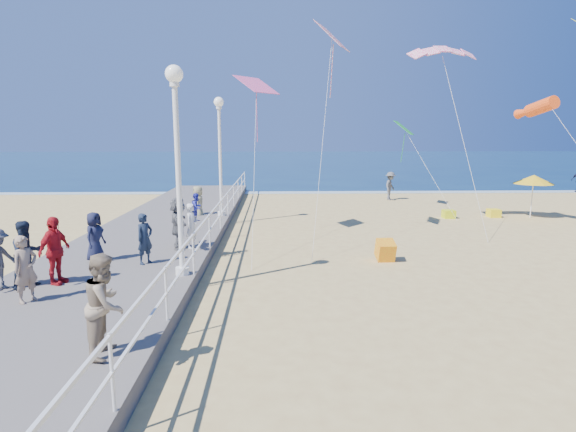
{
  "coord_description": "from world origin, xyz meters",
  "views": [
    {
      "loc": [
        -2.92,
        -11.48,
        3.99
      ],
      "look_at": [
        -2.5,
        2.0,
        1.6
      ],
      "focal_mm": 28.0,
      "sensor_mm": 36.0,
      "label": 1
    }
  ],
  "objects_px": {
    "woman_holding_toddler": "(192,226)",
    "beach_chair_left": "(449,214)",
    "spectator_1": "(105,304)",
    "beach_umbrella": "(534,179)",
    "spectator_3": "(55,251)",
    "spectator_5": "(178,223)",
    "beach_chair_right": "(494,213)",
    "spectator_6": "(26,269)",
    "lamp_post_mid": "(177,150)",
    "toddler_held": "(197,207)",
    "lamp_post_far": "(220,144)",
    "spectator_0": "(145,239)",
    "spectator_4": "(95,237)",
    "box_kite": "(385,252)",
    "beach_walker_c": "(198,205)",
    "spectator_7": "(27,254)",
    "beach_walker_a": "(390,186)"
  },
  "relations": [
    {
      "from": "woman_holding_toddler",
      "to": "beach_chair_left",
      "type": "bearing_deg",
      "value": -35.66
    },
    {
      "from": "spectator_1",
      "to": "beach_umbrella",
      "type": "height_order",
      "value": "beach_umbrella"
    },
    {
      "from": "spectator_3",
      "to": "spectator_5",
      "type": "xyz_separation_m",
      "value": [
        2.27,
        3.5,
        -0.01
      ]
    },
    {
      "from": "woman_holding_toddler",
      "to": "beach_chair_left",
      "type": "height_order",
      "value": "woman_holding_toddler"
    },
    {
      "from": "beach_chair_left",
      "to": "beach_chair_right",
      "type": "xyz_separation_m",
      "value": [
        2.38,
        0.22,
        0.0
      ]
    },
    {
      "from": "spectator_6",
      "to": "lamp_post_mid",
      "type": "bearing_deg",
      "value": -29.67
    },
    {
      "from": "toddler_held",
      "to": "spectator_6",
      "type": "distance_m",
      "value": 5.75
    },
    {
      "from": "lamp_post_mid",
      "to": "spectator_6",
      "type": "height_order",
      "value": "lamp_post_mid"
    },
    {
      "from": "lamp_post_far",
      "to": "spectator_0",
      "type": "xyz_separation_m",
      "value": [
        -1.26,
        -7.92,
        -2.53
      ]
    },
    {
      "from": "spectator_4",
      "to": "beach_chair_right",
      "type": "distance_m",
      "value": 18.62
    },
    {
      "from": "woman_holding_toddler",
      "to": "spectator_4",
      "type": "distance_m",
      "value": 2.95
    },
    {
      "from": "spectator_3",
      "to": "box_kite",
      "type": "distance_m",
      "value": 9.56
    },
    {
      "from": "spectator_3",
      "to": "beach_walker_c",
      "type": "xyz_separation_m",
      "value": [
        1.83,
        9.96,
        -0.38
      ]
    },
    {
      "from": "beach_umbrella",
      "to": "spectator_0",
      "type": "bearing_deg",
      "value": -151.04
    },
    {
      "from": "beach_umbrella",
      "to": "spectator_6",
      "type": "bearing_deg",
      "value": -146.43
    },
    {
      "from": "beach_umbrella",
      "to": "beach_chair_right",
      "type": "height_order",
      "value": "beach_umbrella"
    },
    {
      "from": "beach_chair_right",
      "to": "spectator_1",
      "type": "bearing_deg",
      "value": -133.09
    },
    {
      "from": "spectator_6",
      "to": "beach_chair_left",
      "type": "bearing_deg",
      "value": -21.23
    },
    {
      "from": "box_kite",
      "to": "lamp_post_mid",
      "type": "bearing_deg",
      "value": -159.81
    },
    {
      "from": "spectator_5",
      "to": "beach_umbrella",
      "type": "distance_m",
      "value": 17.54
    },
    {
      "from": "lamp_post_far",
      "to": "toddler_held",
      "type": "relative_size",
      "value": 5.7
    },
    {
      "from": "lamp_post_mid",
      "to": "spectator_0",
      "type": "distance_m",
      "value": 3.03
    },
    {
      "from": "beach_chair_left",
      "to": "beach_walker_c",
      "type": "bearing_deg",
      "value": -175.72
    },
    {
      "from": "spectator_5",
      "to": "spectator_7",
      "type": "bearing_deg",
      "value": 130.16
    },
    {
      "from": "spectator_6",
      "to": "beach_umbrella",
      "type": "bearing_deg",
      "value": -28.31
    },
    {
      "from": "spectator_7",
      "to": "beach_chair_right",
      "type": "relative_size",
      "value": 2.95
    },
    {
      "from": "lamp_post_far",
      "to": "beach_walker_c",
      "type": "relative_size",
      "value": 3.06
    },
    {
      "from": "spectator_7",
      "to": "toddler_held",
      "type": "bearing_deg",
      "value": -7.27
    },
    {
      "from": "toddler_held",
      "to": "beach_umbrella",
      "type": "bearing_deg",
      "value": -43.43
    },
    {
      "from": "spectator_6",
      "to": "woman_holding_toddler",
      "type": "bearing_deg",
      "value": -1.78
    },
    {
      "from": "spectator_0",
      "to": "box_kite",
      "type": "distance_m",
      "value": 7.46
    },
    {
      "from": "lamp_post_mid",
      "to": "beach_umbrella",
      "type": "height_order",
      "value": "lamp_post_mid"
    },
    {
      "from": "spectator_4",
      "to": "spectator_6",
      "type": "height_order",
      "value": "spectator_6"
    },
    {
      "from": "spectator_6",
      "to": "beach_umbrella",
      "type": "distance_m",
      "value": 21.88
    },
    {
      "from": "spectator_5",
      "to": "beach_chair_right",
      "type": "relative_size",
      "value": 3.04
    },
    {
      "from": "lamp_post_far",
      "to": "spectator_0",
      "type": "distance_m",
      "value": 8.41
    },
    {
      "from": "lamp_post_mid",
      "to": "beach_walker_a",
      "type": "bearing_deg",
      "value": 59.58
    },
    {
      "from": "lamp_post_far",
      "to": "beach_chair_left",
      "type": "distance_m",
      "value": 11.68
    },
    {
      "from": "spectator_7",
      "to": "box_kite",
      "type": "height_order",
      "value": "spectator_7"
    },
    {
      "from": "woman_holding_toddler",
      "to": "beach_chair_right",
      "type": "height_order",
      "value": "woman_holding_toddler"
    },
    {
      "from": "spectator_4",
      "to": "beach_walker_c",
      "type": "distance_m",
      "value": 8.08
    },
    {
      "from": "spectator_7",
      "to": "spectator_6",
      "type": "bearing_deg",
      "value": -120.15
    },
    {
      "from": "spectator_6",
      "to": "beach_chair_left",
      "type": "relative_size",
      "value": 2.71
    },
    {
      "from": "lamp_post_far",
      "to": "toddler_held",
      "type": "distance_m",
      "value": 6.27
    },
    {
      "from": "spectator_6",
      "to": "beach_walker_a",
      "type": "xyz_separation_m",
      "value": [
        12.82,
        18.62,
        -0.25
      ]
    },
    {
      "from": "lamp_post_mid",
      "to": "box_kite",
      "type": "distance_m",
      "value": 7.34
    },
    {
      "from": "spectator_5",
      "to": "beach_walker_a",
      "type": "bearing_deg",
      "value": -49.5
    },
    {
      "from": "spectator_1",
      "to": "beach_walker_c",
      "type": "xyz_separation_m",
      "value": [
        -0.75,
        13.66,
        -0.4
      ]
    },
    {
      "from": "spectator_1",
      "to": "beach_chair_left",
      "type": "height_order",
      "value": "spectator_1"
    },
    {
      "from": "spectator_0",
      "to": "beach_chair_right",
      "type": "height_order",
      "value": "spectator_0"
    }
  ]
}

